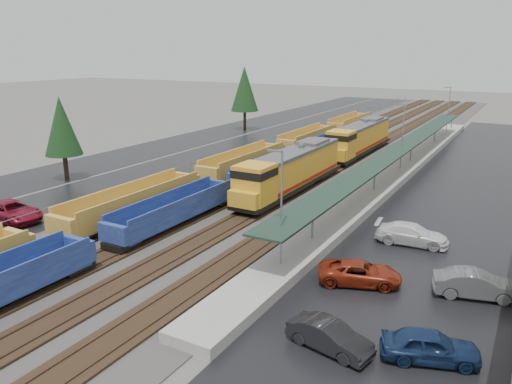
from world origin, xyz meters
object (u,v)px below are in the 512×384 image
Objects in this scene: parked_car_east_a at (329,337)px; parked_car_east_e at (476,285)px; parked_car_east_b at (360,273)px; locomotive_trail at (359,139)px; well_string_yellow at (197,181)px; well_string_blue at (175,212)px; locomotive_lead at (290,171)px; parked_car_east_c at (412,234)px; parked_car_east_d at (430,346)px; parked_car_west_c at (12,211)px.

parked_car_east_e is (5.37, 9.05, 0.08)m from parked_car_east_a.
locomotive_trail is at bearing -1.19° from parked_car_east_b.
locomotive_trail reaches higher than parked_car_east_a.
well_string_blue is at bearing -64.83° from well_string_yellow.
parked_car_east_b is 1.05× the size of parked_car_east_e.
locomotive_lead reaches higher than parked_car_east_b.
parked_car_east_c is at bearing -8.47° from well_string_yellow.
parked_car_east_b is (20.32, -11.29, -0.53)m from well_string_yellow.
locomotive_trail is 4.43× the size of parked_car_east_d.
parked_car_east_a is 10.52m from parked_car_east_e.
well_string_blue reaches higher than parked_car_east_d.
parked_car_east_b is 8.01m from parked_car_east_d.
parked_car_west_c is 1.34× the size of parked_car_east_d.
parked_car_east_d is (17.61, -42.60, -1.61)m from locomotive_trail.
locomotive_trail reaches higher than parked_car_east_b.
locomotive_lead is at bearing 28.19° from well_string_yellow.
well_string_yellow is at bearing -107.56° from locomotive_trail.
parked_car_east_d is (17.61, -21.60, -1.61)m from locomotive_lead.
locomotive_trail reaches higher than parked_car_east_e.
parked_car_east_b is (28.84, 3.00, -0.13)m from parked_car_west_c.
locomotive_lead is 24.91m from parked_car_west_c.
parked_car_west_c reaches higher than parked_car_east_c.
parked_car_east_c is at bearing 10.43° from parked_car_east_a.
well_string_blue is 13.60× the size of parked_car_west_c.
parked_car_east_b is at bearing 165.73° from parked_car_east_c.
locomotive_trail is at bearing 90.00° from locomotive_lead.
well_string_yellow is 17.87× the size of parked_car_west_c.
parked_car_east_a is at bearing 173.49° from parked_car_east_c.
well_string_yellow is at bearing 115.17° from well_string_blue.
well_string_yellow is 25.07× the size of parked_car_east_a.
locomotive_trail is 46.12m from parked_car_east_d.
parked_car_east_d is (4.31, 1.42, 0.06)m from parked_car_east_a.
parked_car_east_b is 8.18m from parked_car_east_c.
locomotive_trail is at bearing 28.23° from parked_car_east_a.
locomotive_trail reaches higher than well_string_blue.
well_string_blue is 16.14× the size of parked_car_east_b.
parked_car_east_d is at bearing -50.81° from locomotive_lead.
well_string_yellow is at bearing -151.81° from locomotive_lead.
parked_car_west_c is (-16.52, -18.58, -1.54)m from locomotive_lead.
locomotive_trail is at bearing 83.25° from well_string_blue.
locomotive_lead is at bearing 19.94° from parked_car_east_d.
well_string_yellow is 23.96× the size of parked_car_east_d.
parked_car_east_b is (12.32, -15.58, -1.67)m from locomotive_lead.
parked_car_west_c is 30.14m from parked_car_east_a.
parked_car_east_b is 1.13× the size of parked_car_east_d.
parked_car_east_c is (0.27, 15.52, 0.06)m from parked_car_east_a.
parked_car_east_a is 0.81× the size of parked_car_east_c.
parked_car_west_c is 1.40× the size of parked_car_east_a.
parked_car_east_a is at bearing 133.91° from parked_car_east_e.
well_string_yellow reaches higher than parked_car_west_c.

